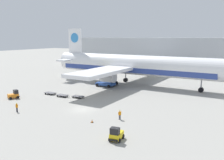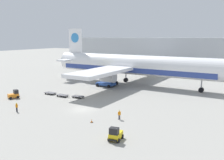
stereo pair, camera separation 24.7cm
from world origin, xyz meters
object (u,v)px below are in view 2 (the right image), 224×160
(baggage_dolly_lead, at_px, (50,93))
(ground_crew_near, at_px, (17,106))
(scissor_lift_loader, at_px, (106,80))
(baggage_tug_foreground, at_px, (115,134))
(traffic_cone_near, at_px, (92,121))
(baggage_tug_mid, at_px, (14,95))
(airplane_main, at_px, (131,65))
(ground_crew_far, at_px, (119,114))
(baggage_dolly_second, at_px, (62,95))
(baggage_dolly_third, at_px, (78,96))

(baggage_dolly_lead, bearing_deg, ground_crew_near, -70.65)
(scissor_lift_loader, bearing_deg, baggage_tug_foreground, -55.49)
(baggage_tug_foreground, distance_m, traffic_cone_near, 8.36)
(traffic_cone_near, bearing_deg, ground_crew_near, -171.08)
(baggage_tug_mid, bearing_deg, airplane_main, -6.63)
(airplane_main, height_order, baggage_tug_mid, airplane_main)
(baggage_tug_mid, distance_m, ground_crew_far, 28.76)
(airplane_main, relative_size, ground_crew_far, 34.13)
(baggage_dolly_second, bearing_deg, scissor_lift_loader, 81.48)
(baggage_tug_mid, distance_m, baggage_dolly_third, 15.02)
(baggage_dolly_lead, xyz_separation_m, ground_crew_near, (5.18, -14.12, 0.66))
(baggage_dolly_lead, height_order, traffic_cone_near, traffic_cone_near)
(scissor_lift_loader, relative_size, baggage_dolly_third, 1.40)
(baggage_tug_foreground, bearing_deg, baggage_dolly_second, -132.42)
(baggage_dolly_second, relative_size, traffic_cone_near, 6.52)
(ground_crew_far, relative_size, traffic_cone_near, 2.99)
(scissor_lift_loader, bearing_deg, airplane_main, 51.72)
(airplane_main, bearing_deg, baggage_dolly_lead, -117.49)
(baggage_dolly_lead, bearing_deg, baggage_tug_mid, -121.22)
(baggage_dolly_second, distance_m, ground_crew_far, 21.49)
(baggage_dolly_lead, xyz_separation_m, ground_crew_far, (24.42, -7.87, 0.61))
(airplane_main, height_order, baggage_dolly_second, airplane_main)
(ground_crew_near, xyz_separation_m, ground_crew_far, (19.24, 6.24, -0.06))
(baggage_dolly_third, bearing_deg, airplane_main, 80.81)
(scissor_lift_loader, relative_size, traffic_cone_near, 9.14)
(baggage_tug_foreground, height_order, baggage_dolly_lead, baggage_tug_foreground)
(baggage_tug_foreground, distance_m, baggage_tug_mid, 33.73)
(baggage_dolly_second, bearing_deg, baggage_dolly_lead, 174.94)
(airplane_main, bearing_deg, traffic_cone_near, -74.00)
(baggage_dolly_lead, height_order, ground_crew_near, ground_crew_near)
(scissor_lift_loader, height_order, ground_crew_near, scissor_lift_loader)
(traffic_cone_near, bearing_deg, baggage_dolly_lead, 151.21)
(airplane_main, xyz_separation_m, ground_crew_far, (12.98, -29.92, -4.85))
(airplane_main, height_order, baggage_tug_foreground, airplane_main)
(baggage_tug_foreground, relative_size, baggage_tug_mid, 0.95)
(baggage_dolly_third, bearing_deg, baggage_tug_mid, -148.10)
(baggage_dolly_third, bearing_deg, ground_crew_far, -28.85)
(baggage_dolly_lead, relative_size, ground_crew_near, 2.09)
(scissor_lift_loader, height_order, ground_crew_far, scissor_lift_loader)
(airplane_main, relative_size, scissor_lift_loader, 11.15)
(airplane_main, height_order, traffic_cone_near, airplane_main)
(airplane_main, distance_m, baggage_dolly_second, 24.10)
(baggage_dolly_second, bearing_deg, baggage_dolly_third, 13.88)
(ground_crew_near, bearing_deg, baggage_dolly_lead, -76.87)
(scissor_lift_loader, bearing_deg, baggage_dolly_second, -97.79)
(scissor_lift_loader, relative_size, ground_crew_near, 2.92)
(baggage_dolly_third, bearing_deg, baggage_dolly_second, -166.12)
(baggage_dolly_second, distance_m, ground_crew_near, 13.84)
(airplane_main, xyz_separation_m, baggage_dolly_third, (-3.15, -21.33, -5.45))
(baggage_tug_mid, relative_size, baggage_dolly_second, 0.75)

